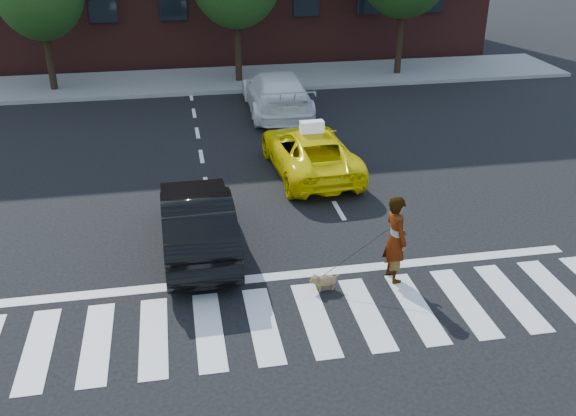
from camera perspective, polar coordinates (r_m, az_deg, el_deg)
The scene contains 10 objects.
ground at distance 12.28m, azimuth 2.44°, elevation -9.82°, with size 120.00×120.00×0.00m, color black.
crosswalk at distance 12.28m, azimuth 2.44°, elevation -9.80°, with size 13.00×2.40×0.01m, color silver.
stop_line at distance 13.57m, azimuth 0.96°, elevation -5.91°, with size 12.00×0.30×0.01m, color silver.
sidewalk_far at distance 28.19m, azimuth -5.51°, elevation 11.31°, with size 30.00×4.00×0.15m, color slate.
taxi at distance 18.30m, azimuth 1.96°, elevation 5.06°, with size 2.12×4.60×1.28m, color #F9E105.
black_sedan at distance 14.31m, azimuth -8.07°, elevation -1.12°, with size 1.52×4.37×1.44m, color black.
white_suv at distance 23.58m, azimuth -1.01°, elevation 10.23°, with size 2.14×5.27×1.53m, color white.
woman at distance 13.15m, azimuth 9.54°, elevation -2.73°, with size 0.68×0.45×1.88m, color #999999.
dog at distance 13.00m, azimuth 3.16°, elevation -6.48°, with size 0.63×0.27×0.36m.
taxi_sign at distance 17.85m, azimuth 2.14°, elevation 7.23°, with size 0.65×0.28×0.32m, color white.
Camera 1 is at (-2.31, -9.68, 7.19)m, focal length 40.00 mm.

